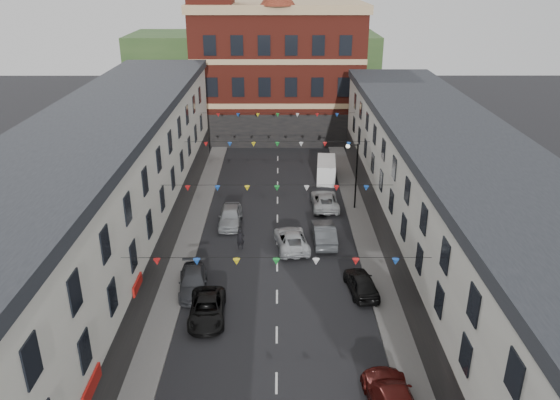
{
  "coord_description": "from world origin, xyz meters",
  "views": [
    {
      "loc": [
        0.14,
        -30.03,
        19.5
      ],
      "look_at": [
        0.21,
        6.92,
        3.87
      ],
      "focal_mm": 35.0,
      "sensor_mm": 36.0,
      "label": 1
    }
  ],
  "objects_px": {
    "street_lamp": "(354,167)",
    "moving_car": "(292,239)",
    "car_right_e": "(324,233)",
    "pedestrian": "(240,239)",
    "car_left_e": "(230,216)",
    "car_right_f": "(325,200)",
    "car_left_c": "(207,309)",
    "car_right_d": "(361,283)",
    "car_left_d": "(193,282)",
    "white_van": "(326,170)"
  },
  "relations": [
    {
      "from": "street_lamp",
      "to": "moving_car",
      "type": "distance_m",
      "value": 9.58
    },
    {
      "from": "car_left_c",
      "to": "car_right_f",
      "type": "bearing_deg",
      "value": 60.09
    },
    {
      "from": "car_left_e",
      "to": "moving_car",
      "type": "xyz_separation_m",
      "value": [
        4.97,
        -4.05,
        -0.09
      ]
    },
    {
      "from": "car_left_d",
      "to": "moving_car",
      "type": "distance_m",
      "value": 8.92
    },
    {
      "from": "street_lamp",
      "to": "car_right_f",
      "type": "xyz_separation_m",
      "value": [
        -2.36,
        0.4,
        -3.22
      ]
    },
    {
      "from": "car_left_d",
      "to": "white_van",
      "type": "bearing_deg",
      "value": 56.49
    },
    {
      "from": "moving_car",
      "to": "pedestrian",
      "type": "relative_size",
      "value": 3.0
    },
    {
      "from": "car_left_d",
      "to": "car_right_e",
      "type": "relative_size",
      "value": 0.94
    },
    {
      "from": "car_right_d",
      "to": "moving_car",
      "type": "relative_size",
      "value": 0.84
    },
    {
      "from": "car_right_d",
      "to": "car_right_e",
      "type": "height_order",
      "value": "car_right_e"
    },
    {
      "from": "car_left_e",
      "to": "car_right_f",
      "type": "xyz_separation_m",
      "value": [
        8.07,
        3.54,
        -0.09
      ]
    },
    {
      "from": "car_left_c",
      "to": "car_right_f",
      "type": "relative_size",
      "value": 0.94
    },
    {
      "from": "street_lamp",
      "to": "moving_car",
      "type": "xyz_separation_m",
      "value": [
        -5.46,
        -7.19,
        -3.23
      ]
    },
    {
      "from": "car_right_f",
      "to": "car_left_e",
      "type": "bearing_deg",
      "value": 22.78
    },
    {
      "from": "car_left_c",
      "to": "car_left_e",
      "type": "height_order",
      "value": "car_left_e"
    },
    {
      "from": "car_right_d",
      "to": "car_left_c",
      "type": "bearing_deg",
      "value": 8.85
    },
    {
      "from": "car_left_c",
      "to": "car_left_d",
      "type": "height_order",
      "value": "car_left_d"
    },
    {
      "from": "street_lamp",
      "to": "car_right_d",
      "type": "distance_m",
      "value": 13.89
    },
    {
      "from": "car_right_d",
      "to": "car_right_f",
      "type": "bearing_deg",
      "value": -92.11
    },
    {
      "from": "street_lamp",
      "to": "car_left_c",
      "type": "bearing_deg",
      "value": -123.39
    },
    {
      "from": "car_left_c",
      "to": "white_van",
      "type": "relative_size",
      "value": 1.0
    },
    {
      "from": "car_right_e",
      "to": "pedestrian",
      "type": "height_order",
      "value": "pedestrian"
    },
    {
      "from": "car_right_f",
      "to": "pedestrian",
      "type": "height_order",
      "value": "pedestrian"
    },
    {
      "from": "car_right_d",
      "to": "pedestrian",
      "type": "relative_size",
      "value": 2.52
    },
    {
      "from": "car_left_d",
      "to": "car_right_f",
      "type": "distance_m",
      "value": 16.7
    },
    {
      "from": "car_left_c",
      "to": "pedestrian",
      "type": "height_order",
      "value": "pedestrian"
    },
    {
      "from": "car_left_e",
      "to": "moving_car",
      "type": "distance_m",
      "value": 6.41
    },
    {
      "from": "moving_car",
      "to": "car_right_f",
      "type": "bearing_deg",
      "value": -120.09
    },
    {
      "from": "car_left_c",
      "to": "car_right_e",
      "type": "distance_m",
      "value": 12.68
    },
    {
      "from": "car_right_e",
      "to": "pedestrian",
      "type": "distance_m",
      "value": 6.46
    },
    {
      "from": "car_left_d",
      "to": "car_right_d",
      "type": "relative_size",
      "value": 1.09
    },
    {
      "from": "car_right_d",
      "to": "moving_car",
      "type": "height_order",
      "value": "car_right_d"
    },
    {
      "from": "car_right_f",
      "to": "pedestrian",
      "type": "xyz_separation_m",
      "value": [
        -6.96,
        -7.83,
        0.13
      ]
    },
    {
      "from": "street_lamp",
      "to": "car_left_e",
      "type": "relative_size",
      "value": 1.32
    },
    {
      "from": "car_left_c",
      "to": "pedestrian",
      "type": "xyz_separation_m",
      "value": [
        1.44,
        8.89,
        0.17
      ]
    },
    {
      "from": "car_left_d",
      "to": "moving_car",
      "type": "bearing_deg",
      "value": 35.56
    },
    {
      "from": "moving_car",
      "to": "street_lamp",
      "type": "bearing_deg",
      "value": -135.07
    },
    {
      "from": "street_lamp",
      "to": "car_right_f",
      "type": "height_order",
      "value": "street_lamp"
    },
    {
      "from": "street_lamp",
      "to": "pedestrian",
      "type": "relative_size",
      "value": 3.69
    },
    {
      "from": "car_left_e",
      "to": "car_right_f",
      "type": "bearing_deg",
      "value": 23.36
    },
    {
      "from": "car_left_c",
      "to": "car_left_e",
      "type": "distance_m",
      "value": 13.19
    },
    {
      "from": "car_left_c",
      "to": "car_left_e",
      "type": "relative_size",
      "value": 1.02
    },
    {
      "from": "car_left_e",
      "to": "car_right_e",
      "type": "xyz_separation_m",
      "value": [
        7.48,
        -3.19,
        0.01
      ]
    },
    {
      "from": "car_right_f",
      "to": "moving_car",
      "type": "height_order",
      "value": "car_right_f"
    },
    {
      "from": "car_right_d",
      "to": "car_right_f",
      "type": "xyz_separation_m",
      "value": [
        -1.31,
        13.88,
        -0.02
      ]
    },
    {
      "from": "moving_car",
      "to": "pedestrian",
      "type": "height_order",
      "value": "pedestrian"
    },
    {
      "from": "car_left_d",
      "to": "car_right_f",
      "type": "height_order",
      "value": "car_right_f"
    },
    {
      "from": "street_lamp",
      "to": "car_right_f",
      "type": "distance_m",
      "value": 4.01
    },
    {
      "from": "car_left_c",
      "to": "moving_car",
      "type": "relative_size",
      "value": 0.94
    },
    {
      "from": "white_van",
      "to": "moving_car",
      "type": "bearing_deg",
      "value": -99.81
    }
  ]
}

